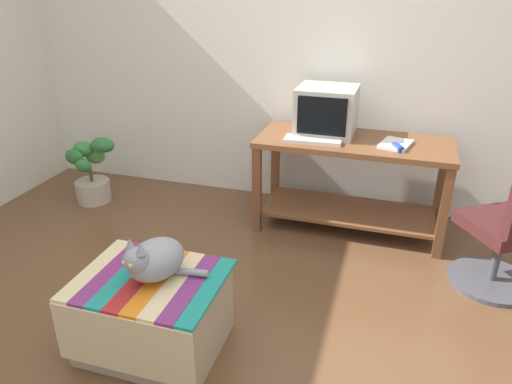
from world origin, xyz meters
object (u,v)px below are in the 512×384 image
object	(u,v)px
desk	(352,169)
tv_monitor	(326,111)
ottoman_with_blanket	(153,312)
stapler	(398,147)
keyboard	(313,140)
cat	(154,260)
book	(395,144)
potted_plant	(92,173)
office_chair	(511,234)

from	to	relation	value
desk	tv_monitor	world-z (taller)	tv_monitor
ottoman_with_blanket	stapler	world-z (taller)	stapler
keyboard	cat	xyz separation A→B (m)	(-0.49, -1.46, -0.19)
tv_monitor	ottoman_with_blanket	world-z (taller)	tv_monitor
book	cat	bearing A→B (deg)	-110.09
potted_plant	book	bearing A→B (deg)	2.84
ottoman_with_blanket	office_chair	xyz separation A→B (m)	(1.79, 1.07, 0.18)
book	office_chair	distance (m)	0.92
keyboard	stapler	bearing A→B (deg)	-4.11
book	potted_plant	bearing A→B (deg)	-163.04
ottoman_with_blanket	potted_plant	distance (m)	1.96
ottoman_with_blanket	potted_plant	bearing A→B (deg)	133.05
tv_monitor	keyboard	bearing A→B (deg)	-102.27
tv_monitor	stapler	xyz separation A→B (m)	(0.53, -0.23, -0.15)
desk	potted_plant	xyz separation A→B (m)	(-2.13, -0.17, -0.23)
keyboard	ottoman_with_blanket	size ratio (longest dim) A/B	0.56
book	keyboard	bearing A→B (deg)	-157.36
tv_monitor	cat	size ratio (longest dim) A/B	1.05
tv_monitor	potted_plant	xyz separation A→B (m)	(-1.91, -0.26, -0.62)
desk	ottoman_with_blanket	world-z (taller)	desk
keyboard	potted_plant	distance (m)	1.91
ottoman_with_blanket	office_chair	bearing A→B (deg)	30.88
tv_monitor	desk	bearing A→B (deg)	-21.54
book	ottoman_with_blanket	world-z (taller)	book
desk	keyboard	world-z (taller)	keyboard
cat	office_chair	distance (m)	2.06
stapler	office_chair	bearing A→B (deg)	-55.94
ottoman_with_blanket	cat	size ratio (longest dim) A/B	1.76
keyboard	office_chair	xyz separation A→B (m)	(1.27, -0.40, -0.33)
tv_monitor	ottoman_with_blanket	xyz separation A→B (m)	(-0.57, -1.69, -0.66)
desk	book	size ratio (longest dim) A/B	5.42
potted_plant	office_chair	xyz separation A→B (m)	(3.13, -0.37, 0.14)
book	ottoman_with_blanket	bearing A→B (deg)	-110.58
tv_monitor	book	bearing A→B (deg)	-14.62
stapler	book	bearing A→B (deg)	73.25
potted_plant	desk	bearing A→B (deg)	4.48
tv_monitor	cat	world-z (taller)	tv_monitor
desk	potted_plant	size ratio (longest dim) A/B	2.44
tv_monitor	potted_plant	world-z (taller)	tv_monitor
book	office_chair	bearing A→B (deg)	-20.16
tv_monitor	cat	bearing A→B (deg)	-107.25
potted_plant	office_chair	size ratio (longest dim) A/B	0.64
desk	tv_monitor	bearing A→B (deg)	158.46
tv_monitor	potted_plant	distance (m)	2.02
desk	ottoman_with_blanket	distance (m)	1.81
desk	book	xyz separation A→B (m)	(0.29, -0.05, 0.23)
desk	cat	size ratio (longest dim) A/B	3.42
desk	keyboard	distance (m)	0.39
tv_monitor	stapler	world-z (taller)	tv_monitor
book	cat	size ratio (longest dim) A/B	0.63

